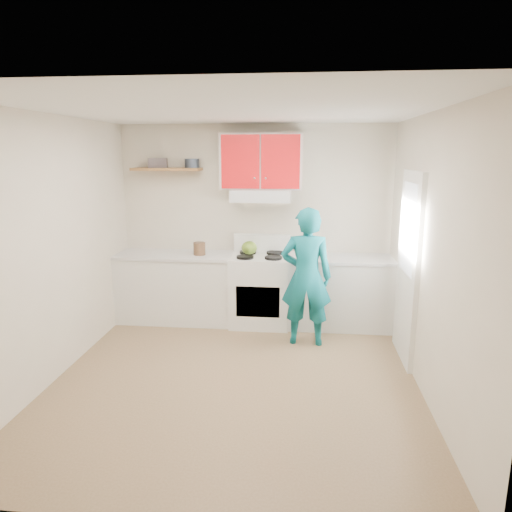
# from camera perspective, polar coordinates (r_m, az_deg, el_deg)

# --- Properties ---
(floor) EXTENTS (3.80, 3.80, 0.00)m
(floor) POSITION_cam_1_polar(r_m,az_deg,el_deg) (4.82, -2.52, -14.87)
(floor) COLOR brown
(floor) RESTS_ON ground
(ceiling) EXTENTS (3.60, 3.80, 0.04)m
(ceiling) POSITION_cam_1_polar(r_m,az_deg,el_deg) (4.30, -2.87, 17.60)
(ceiling) COLOR white
(ceiling) RESTS_ON floor
(back_wall) EXTENTS (3.60, 0.04, 2.60)m
(back_wall) POSITION_cam_1_polar(r_m,az_deg,el_deg) (6.23, -0.10, 4.08)
(back_wall) COLOR beige
(back_wall) RESTS_ON floor
(front_wall) EXTENTS (3.60, 0.04, 2.60)m
(front_wall) POSITION_cam_1_polar(r_m,az_deg,el_deg) (2.59, -8.97, -8.50)
(front_wall) COLOR beige
(front_wall) RESTS_ON floor
(left_wall) EXTENTS (0.04, 3.80, 2.60)m
(left_wall) POSITION_cam_1_polar(r_m,az_deg,el_deg) (4.97, -23.67, 0.81)
(left_wall) COLOR beige
(left_wall) RESTS_ON floor
(right_wall) EXTENTS (0.04, 3.80, 2.60)m
(right_wall) POSITION_cam_1_polar(r_m,az_deg,el_deg) (4.48, 20.70, -0.13)
(right_wall) COLOR beige
(right_wall) RESTS_ON floor
(door) EXTENTS (0.05, 0.85, 2.05)m
(door) POSITION_cam_1_polar(r_m,az_deg,el_deg) (5.20, 18.29, -1.38)
(door) COLOR white
(door) RESTS_ON floor
(door_glass) EXTENTS (0.01, 0.55, 0.95)m
(door_glass) POSITION_cam_1_polar(r_m,az_deg,el_deg) (5.11, 18.32, 3.25)
(door_glass) COLOR white
(door_glass) RESTS_ON door
(counter_left) EXTENTS (1.52, 0.60, 0.90)m
(counter_left) POSITION_cam_1_polar(r_m,az_deg,el_deg) (6.32, -9.82, -3.88)
(counter_left) COLOR silver
(counter_left) RESTS_ON floor
(counter_right) EXTENTS (1.32, 0.60, 0.90)m
(counter_right) POSITION_cam_1_polar(r_m,az_deg,el_deg) (6.12, 10.32, -4.47)
(counter_right) COLOR silver
(counter_right) RESTS_ON floor
(stove) EXTENTS (0.76, 0.65, 0.92)m
(stove) POSITION_cam_1_polar(r_m,az_deg,el_deg) (6.09, 0.52, -4.23)
(stove) COLOR white
(stove) RESTS_ON floor
(range_hood) EXTENTS (0.76, 0.44, 0.15)m
(range_hood) POSITION_cam_1_polar(r_m,az_deg,el_deg) (5.96, 0.64, 7.51)
(range_hood) COLOR silver
(range_hood) RESTS_ON back_wall
(upper_cabinets) EXTENTS (1.02, 0.33, 0.70)m
(upper_cabinets) POSITION_cam_1_polar(r_m,az_deg,el_deg) (5.99, 0.70, 11.60)
(upper_cabinets) COLOR red
(upper_cabinets) RESTS_ON back_wall
(shelf) EXTENTS (0.90, 0.30, 0.04)m
(shelf) POSITION_cam_1_polar(r_m,az_deg,el_deg) (6.25, -10.99, 10.50)
(shelf) COLOR brown
(shelf) RESTS_ON back_wall
(books) EXTENTS (0.27, 0.22, 0.12)m
(books) POSITION_cam_1_polar(r_m,az_deg,el_deg) (6.27, -12.04, 11.19)
(books) COLOR #463E41
(books) RESTS_ON shelf
(tin) EXTENTS (0.25, 0.25, 0.12)m
(tin) POSITION_cam_1_polar(r_m,az_deg,el_deg) (6.18, -7.92, 11.30)
(tin) COLOR #333D4C
(tin) RESTS_ON shelf
(kettle) EXTENTS (0.22, 0.22, 0.18)m
(kettle) POSITION_cam_1_polar(r_m,az_deg,el_deg) (6.06, -0.84, 1.03)
(kettle) COLOR #5A7B22
(kettle) RESTS_ON stove
(crock) EXTENTS (0.16, 0.16, 0.19)m
(crock) POSITION_cam_1_polar(r_m,az_deg,el_deg) (6.07, -7.02, 0.81)
(crock) COLOR #493220
(crock) RESTS_ON counter_left
(cutting_board) EXTENTS (0.30, 0.23, 0.02)m
(cutting_board) POSITION_cam_1_polar(r_m,az_deg,el_deg) (5.89, 7.48, -0.42)
(cutting_board) COLOR olive
(cutting_board) RESTS_ON counter_right
(silicone_mat) EXTENTS (0.30, 0.25, 0.01)m
(silicone_mat) POSITION_cam_1_polar(r_m,az_deg,el_deg) (6.02, 14.07, -0.46)
(silicone_mat) COLOR red
(silicone_mat) RESTS_ON counter_right
(person) EXTENTS (0.60, 0.40, 1.63)m
(person) POSITION_cam_1_polar(r_m,az_deg,el_deg) (5.40, 6.24, -2.59)
(person) COLOR #0C636F
(person) RESTS_ON floor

